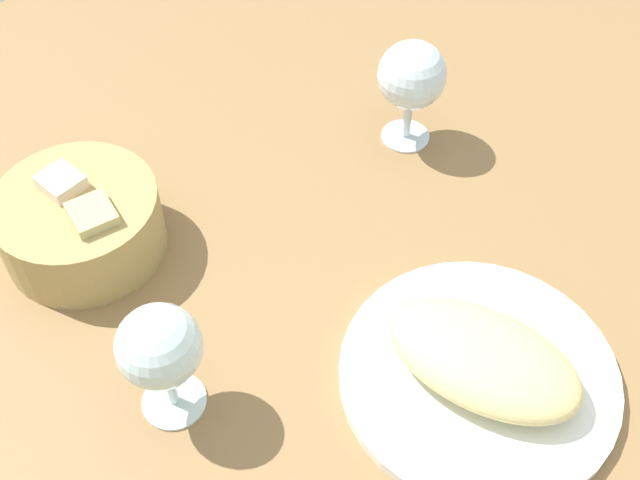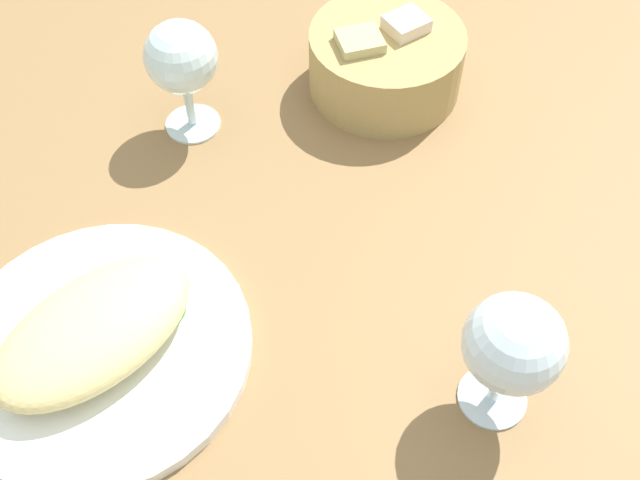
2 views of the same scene
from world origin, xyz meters
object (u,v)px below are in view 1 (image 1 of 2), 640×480
at_px(plate, 478,376).
at_px(wine_glass_far, 163,353).
at_px(bread_basket, 81,222).
at_px(wine_glass_near, 412,78).

relative_size(plate, wine_glass_far, 1.99).
height_order(plate, wine_glass_far, wine_glass_far).
distance_m(bread_basket, wine_glass_far, 0.23).
height_order(bread_basket, wine_glass_near, wine_glass_near).
bearing_deg(bread_basket, wine_glass_far, 168.60).
bearing_deg(wine_glass_far, plate, -127.61).
xyz_separation_m(bread_basket, wine_glass_far, (-0.22, 0.04, 0.05)).
bearing_deg(plate, wine_glass_near, -35.31).
distance_m(bread_basket, wine_glass_near, 0.40).
distance_m(plate, wine_glass_near, 0.35).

